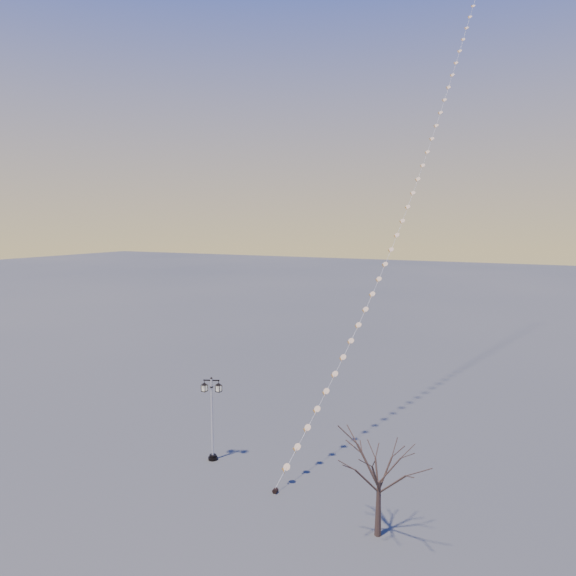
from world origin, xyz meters
The scene contains 4 objects.
ground centered at (0.00, 0.00, 0.00)m, with size 300.00×300.00×0.00m, color #4A4D4B.
street_lamp centered at (-2.58, 2.97, 2.46)m, with size 1.08×0.66×4.45m.
bare_tree centered at (7.06, 0.38, 2.88)m, with size 2.50×2.50×4.14m.
kite_train centered at (3.95, 19.83, 19.03)m, with size 4.67×37.38×38.21m.
Camera 1 is at (12.30, -18.29, 12.34)m, focal length 32.18 mm.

